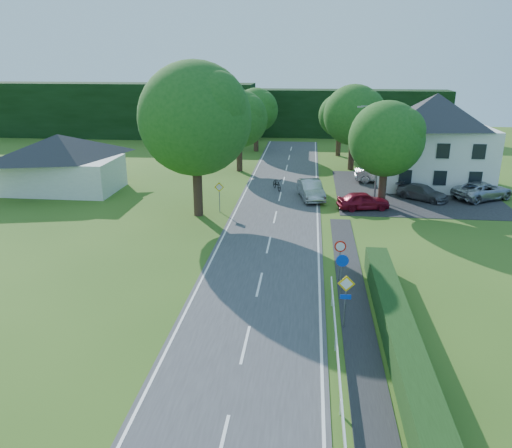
# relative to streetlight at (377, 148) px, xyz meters

# --- Properties ---
(ground) EXTENTS (160.00, 160.00, 0.00)m
(ground) POSITION_rel_streetlight_xyz_m (-8.06, -30.00, -4.46)
(ground) COLOR #2E5017
(ground) RESTS_ON ground
(road) EXTENTS (7.00, 80.00, 0.04)m
(road) POSITION_rel_streetlight_xyz_m (-8.06, -10.00, -4.44)
(road) COLOR #3B3B3E
(road) RESTS_ON ground
(footpath) EXTENTS (1.50, 44.00, 0.04)m
(footpath) POSITION_rel_streetlight_xyz_m (-3.11, -28.00, -4.44)
(footpath) COLOR black
(footpath) RESTS_ON ground
(parking_pad) EXTENTS (14.00, 16.00, 0.04)m
(parking_pad) POSITION_rel_streetlight_xyz_m (3.94, 3.00, -4.44)
(parking_pad) COLOR black
(parking_pad) RESTS_ON ground
(line_edge_left) EXTENTS (0.12, 80.00, 0.01)m
(line_edge_left) POSITION_rel_streetlight_xyz_m (-11.31, -10.00, -4.42)
(line_edge_left) COLOR white
(line_edge_left) RESTS_ON road
(line_edge_right) EXTENTS (0.12, 80.00, 0.01)m
(line_edge_right) POSITION_rel_streetlight_xyz_m (-4.81, -10.00, -4.42)
(line_edge_right) COLOR white
(line_edge_right) RESTS_ON road
(line_centre) EXTENTS (0.12, 80.00, 0.01)m
(line_centre) POSITION_rel_streetlight_xyz_m (-8.06, -10.00, -4.42)
(line_centre) COLOR white
(line_centre) RESTS_ON road
(hedge_right) EXTENTS (1.20, 30.00, 1.30)m
(hedge_right) POSITION_rel_streetlight_xyz_m (-1.56, -30.00, -3.81)
(hedge_right) COLOR black
(hedge_right) RESTS_ON ground
(tree_main) EXTENTS (9.40, 9.40, 11.64)m
(tree_main) POSITION_rel_streetlight_xyz_m (-14.06, -6.00, 1.36)
(tree_main) COLOR #1C4F17
(tree_main) RESTS_ON ground
(tree_left_far) EXTENTS (7.00, 7.00, 8.58)m
(tree_left_far) POSITION_rel_streetlight_xyz_m (-13.06, 10.00, -0.17)
(tree_left_far) COLOR #1C4F17
(tree_left_far) RESTS_ON ground
(tree_right_far) EXTENTS (7.40, 7.40, 9.09)m
(tree_right_far) POSITION_rel_streetlight_xyz_m (-1.06, 12.00, 0.08)
(tree_right_far) COLOR #1C4F17
(tree_right_far) RESTS_ON ground
(tree_left_back) EXTENTS (6.60, 6.60, 8.07)m
(tree_left_back) POSITION_rel_streetlight_xyz_m (-12.56, 22.00, -0.43)
(tree_left_back) COLOR #1C4F17
(tree_left_back) RESTS_ON ground
(tree_right_back) EXTENTS (6.20, 6.20, 7.56)m
(tree_right_back) POSITION_rel_streetlight_xyz_m (-2.06, 20.00, -0.68)
(tree_right_back) COLOR #1C4F17
(tree_right_back) RESTS_ON ground
(tree_right_mid) EXTENTS (7.00, 7.00, 8.58)m
(tree_right_mid) POSITION_rel_streetlight_xyz_m (0.44, -2.00, -0.17)
(tree_right_mid) COLOR #1C4F17
(tree_right_mid) RESTS_ON ground
(treeline_left) EXTENTS (44.00, 6.00, 8.00)m
(treeline_left) POSITION_rel_streetlight_xyz_m (-36.06, 32.00, -0.46)
(treeline_left) COLOR black
(treeline_left) RESTS_ON ground
(treeline_right) EXTENTS (30.00, 5.00, 7.00)m
(treeline_right) POSITION_rel_streetlight_xyz_m (-0.06, 36.00, -0.96)
(treeline_right) COLOR black
(treeline_right) RESTS_ON ground
(bungalow_left) EXTENTS (11.00, 6.50, 5.20)m
(bungalow_left) POSITION_rel_streetlight_xyz_m (-28.06, 0.00, -1.75)
(bungalow_left) COLOR silver
(bungalow_left) RESTS_ON ground
(house_white) EXTENTS (10.60, 8.40, 8.60)m
(house_white) POSITION_rel_streetlight_xyz_m (5.94, 6.00, -0.06)
(house_white) COLOR white
(house_white) RESTS_ON ground
(streetlight) EXTENTS (2.03, 0.18, 8.00)m
(streetlight) POSITION_rel_streetlight_xyz_m (0.00, 0.00, 0.00)
(streetlight) COLOR slate
(streetlight) RESTS_ON ground
(sign_priority_right) EXTENTS (0.78, 0.09, 2.59)m
(sign_priority_right) POSITION_rel_streetlight_xyz_m (-3.76, -22.02, -2.67)
(sign_priority_right) COLOR slate
(sign_priority_right) RESTS_ON ground
(sign_roundabout) EXTENTS (0.64, 0.08, 2.37)m
(sign_roundabout) POSITION_rel_streetlight_xyz_m (-3.76, -19.02, -2.79)
(sign_roundabout) COLOR slate
(sign_roundabout) RESTS_ON ground
(sign_speed_limit) EXTENTS (0.64, 0.11, 2.37)m
(sign_speed_limit) POSITION_rel_streetlight_xyz_m (-3.76, -17.03, -2.70)
(sign_speed_limit) COLOR slate
(sign_speed_limit) RESTS_ON ground
(sign_priority_left) EXTENTS (0.78, 0.09, 2.44)m
(sign_priority_left) POSITION_rel_streetlight_xyz_m (-12.56, -5.02, -2.75)
(sign_priority_left) COLOR slate
(sign_priority_left) RESTS_ON ground
(moving_car) EXTENTS (2.61, 5.11, 1.61)m
(moving_car) POSITION_rel_streetlight_xyz_m (-5.36, -0.43, -3.62)
(moving_car) COLOR #A2A1A6
(moving_car) RESTS_ON road
(motorcycle) EXTENTS (1.47, 2.26, 1.12)m
(motorcycle) POSITION_rel_streetlight_xyz_m (-8.49, 2.28, -3.86)
(motorcycle) COLOR black
(motorcycle) RESTS_ON road
(parked_car_red) EXTENTS (4.43, 2.53, 1.42)m
(parked_car_red) POSITION_rel_streetlight_xyz_m (-1.14, -3.11, -3.71)
(parked_car_red) COLOR maroon
(parked_car_red) RESTS_ON parking_pad
(parked_car_silver_a) EXTENTS (4.94, 1.76, 1.62)m
(parked_car_silver_a) POSITION_rel_streetlight_xyz_m (1.36, 6.31, -3.61)
(parked_car_silver_a) COLOR #9F9EA2
(parked_car_silver_a) RESTS_ON parking_pad
(parked_car_grey) EXTENTS (4.60, 4.09, 1.28)m
(parked_car_grey) POSITION_rel_streetlight_xyz_m (4.19, 0.35, -3.78)
(parked_car_grey) COLOR #535358
(parked_car_grey) RESTS_ON parking_pad
(parked_car_silver_b) EXTENTS (6.00, 4.91, 1.52)m
(parked_car_silver_b) POSITION_rel_streetlight_xyz_m (9.41, 1.02, -3.66)
(parked_car_silver_b) COLOR #A9AAB1
(parked_car_silver_b) RESTS_ON parking_pad
(parasol) EXTENTS (2.73, 2.76, 2.03)m
(parasol) POSITION_rel_streetlight_xyz_m (1.39, 3.02, -3.41)
(parasol) COLOR #B5320E
(parasol) RESTS_ON parking_pad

